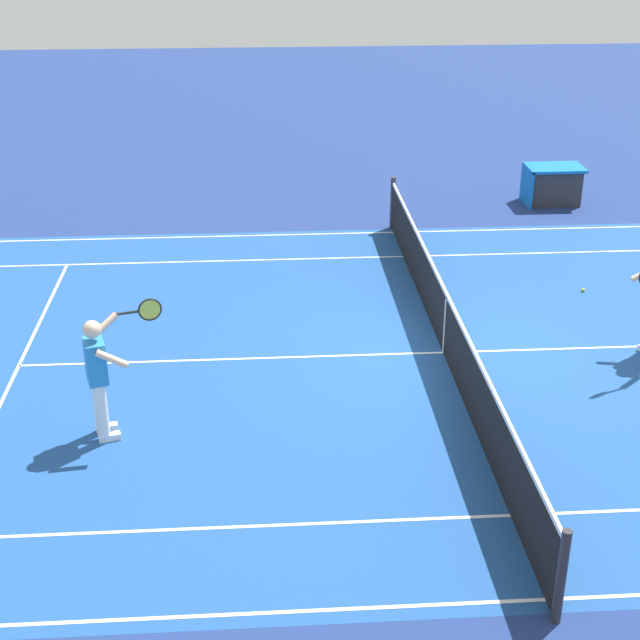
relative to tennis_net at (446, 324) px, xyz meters
name	(u,v)px	position (x,y,z in m)	size (l,w,h in m)	color
ground_plane	(444,353)	(0.00, 0.00, -0.49)	(60.00, 60.00, 0.00)	navy
court_slab	(444,353)	(0.00, 0.00, -0.49)	(24.20, 11.40, 0.00)	#1E4C93
court_line_markings	(444,352)	(0.00, 0.00, -0.49)	(23.85, 11.05, 0.01)	white
tennis_net	(446,324)	(0.00, 0.00, 0.00)	(0.10, 11.70, 1.08)	#2D2D33
tennis_player_near	(100,372)	(4.83, 2.06, 0.44)	(0.98, 0.87, 1.70)	white
tennis_ball	(583,290)	(-2.89, -2.19, -0.46)	(0.07, 0.07, 0.07)	#CCE01E
equipment_cart_tarped	(552,184)	(-3.78, -7.20, -0.05)	(1.25, 0.84, 0.85)	#2D2D33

